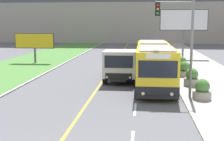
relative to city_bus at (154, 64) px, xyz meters
The scene contains 9 objects.
city_bus is the anchor object (origin of this frame).
dump_truck 2.61m from the city_bus, 167.24° to the left, with size 2.47×6.43×2.49m.
traffic_light_mast 5.14m from the city_bus, 71.95° to the right, with size 2.28×0.32×6.13m.
billboard_large 17.52m from the city_bus, 75.89° to the left, with size 5.89×0.24×6.14m.
billboard_small 16.74m from the city_bus, 140.40° to the left, with size 4.45×0.24×3.37m.
planter_round_near 5.63m from the city_bus, 61.45° to the right, with size 1.09×1.09×1.22m.
planter_round_second 2.96m from the city_bus, 19.90° to the right, with size 1.11×1.11×1.28m.
planter_round_third 4.07m from the city_bus, 48.05° to the left, with size 1.15×1.15×1.26m.
planter_round_far 7.52m from the city_bus, 67.12° to the left, with size 1.07×1.07×1.24m.
Camera 1 is at (3.09, -8.31, 4.58)m, focal length 50.00 mm.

